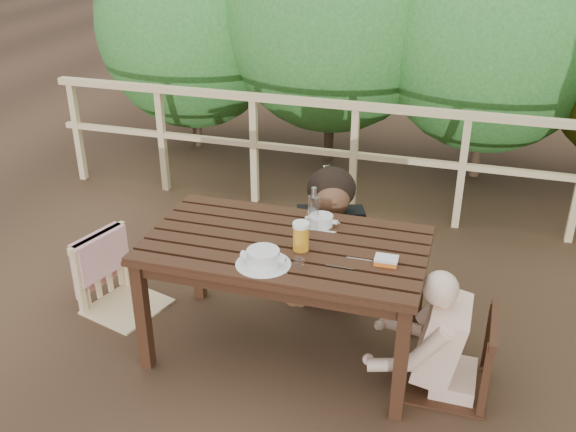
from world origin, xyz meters
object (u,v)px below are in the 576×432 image
(bread_roll, at_px, (260,262))
(bottle, at_px, (314,210))
(butter_tub, at_px, (386,262))
(beer_glass, at_px, (301,237))
(chair_left, at_px, (120,247))
(diner_right, at_px, (465,298))
(soup_far, at_px, (321,222))
(woman, at_px, (329,189))
(table, at_px, (286,298))
(soup_near, at_px, (263,258))
(chair_right, at_px, (456,318))
(tumbler, at_px, (299,264))
(chair_far, at_px, (328,224))

(bread_roll, xyz_separation_m, bottle, (0.17, 0.49, 0.10))
(bread_roll, distance_m, butter_tub, 0.68)
(beer_glass, bearing_deg, chair_left, 172.14)
(diner_right, relative_size, soup_far, 5.07)
(woman, distance_m, butter_tub, 1.09)
(table, xyz_separation_m, bottle, (0.11, 0.20, 0.51))
(butter_tub, bearing_deg, diner_right, 2.52)
(woman, height_order, soup_near, woman)
(chair_right, height_order, tumbler, chair_right)
(bread_roll, relative_size, butter_tub, 0.98)
(chair_far, relative_size, beer_glass, 5.09)
(chair_far, xyz_separation_m, diner_right, (0.97, -0.90, 0.14))
(soup_far, bearing_deg, tumbler, -89.21)
(chair_left, distance_m, beer_glass, 1.34)
(chair_far, relative_size, soup_near, 3.08)
(diner_right, relative_size, bread_roll, 9.79)
(table, relative_size, tumbler, 23.29)
(bottle, distance_m, tumbler, 0.46)
(woman, bearing_deg, chair_left, 14.75)
(chair_right, xyz_separation_m, butter_tub, (-0.40, -0.03, 0.31))
(woman, xyz_separation_m, diner_right, (0.97, -0.92, -0.12))
(chair_right, xyz_separation_m, beer_glass, (-0.88, -0.01, 0.37))
(soup_near, bearing_deg, butter_tub, 17.02)
(chair_far, height_order, tumbler, chair_far)
(chair_right, relative_size, soup_far, 3.91)
(chair_far, xyz_separation_m, bread_roll, (-0.11, -1.13, 0.32))
(butter_tub, bearing_deg, soup_far, 141.72)
(soup_far, relative_size, butter_tub, 1.89)
(beer_glass, bearing_deg, butter_tub, -2.33)
(chair_right, relative_size, bread_roll, 7.53)
(woman, height_order, beer_glass, woman)
(tumbler, bearing_deg, chair_far, 95.18)
(chair_far, xyz_separation_m, bottle, (0.06, -0.64, 0.42))
(tumbler, bearing_deg, chair_right, 13.00)
(chair_left, distance_m, soup_far, 1.36)
(table, bearing_deg, butter_tub, -7.95)
(woman, xyz_separation_m, butter_tub, (0.54, -0.94, 0.05))
(bread_roll, bearing_deg, diner_right, 12.39)
(chair_far, distance_m, soup_far, 0.67)
(beer_glass, bearing_deg, soup_far, 83.46)
(chair_right, distance_m, soup_near, 1.11)
(soup_far, height_order, beer_glass, beer_glass)
(beer_glass, height_order, tumbler, beer_glass)
(soup_near, relative_size, butter_tub, 2.39)
(tumbler, bearing_deg, bottle, 95.19)
(diner_right, height_order, soup_near, diner_right)
(bottle, xyz_separation_m, butter_tub, (0.48, -0.28, -0.11))
(bread_roll, xyz_separation_m, butter_tub, (0.65, 0.21, -0.01))
(chair_right, bearing_deg, butter_tub, -85.18)
(chair_right, relative_size, soup_near, 3.09)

